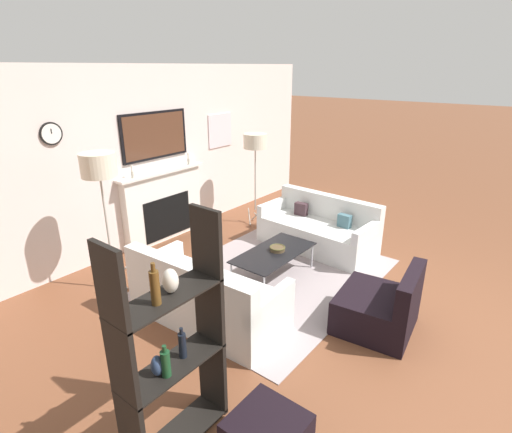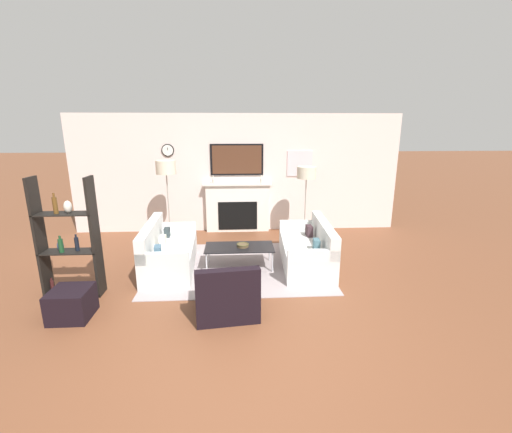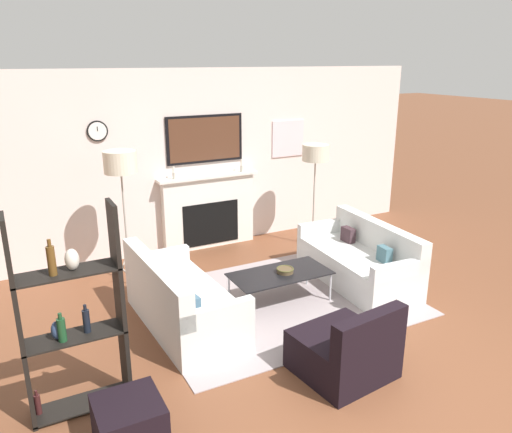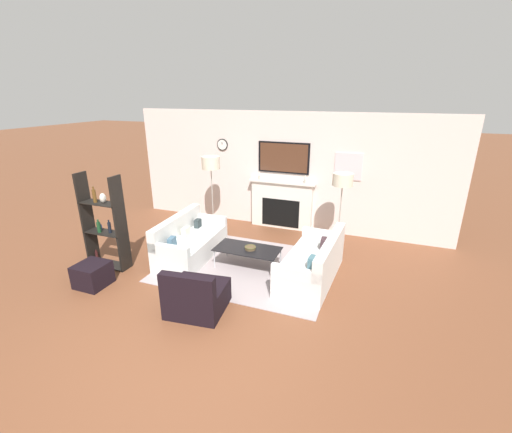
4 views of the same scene
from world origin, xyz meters
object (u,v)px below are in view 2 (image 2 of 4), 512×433
(floor_lamp_left, at_px, (166,168))
(couch_left, at_px, (168,253))
(armchair, at_px, (226,296))
(ottoman, at_px, (71,304))
(floor_lamp_right, at_px, (306,174))
(decorative_bowl, at_px, (243,245))
(coffee_table, at_px, (239,248))
(shelf_unit, at_px, (68,240))
(couch_right, at_px, (308,250))

(floor_lamp_left, bearing_deg, couch_left, -81.34)
(couch_left, bearing_deg, floor_lamp_left, 98.66)
(armchair, bearing_deg, ottoman, 179.57)
(armchair, bearing_deg, floor_lamp_right, 61.26)
(decorative_bowl, height_order, floor_lamp_left, floor_lamp_left)
(couch_left, xyz_separation_m, decorative_bowl, (1.31, -0.04, 0.13))
(coffee_table, relative_size, ottoman, 2.44)
(coffee_table, xyz_separation_m, decorative_bowl, (0.06, -0.01, 0.05))
(floor_lamp_right, bearing_deg, shelf_unit, -149.33)
(coffee_table, xyz_separation_m, shelf_unit, (-2.45, -0.87, 0.49))
(shelf_unit, bearing_deg, couch_right, 13.63)
(couch_left, distance_m, floor_lamp_left, 1.93)
(couch_right, distance_m, armchair, 2.10)
(couch_right, height_order, armchair, couch_right)
(coffee_table, relative_size, floor_lamp_right, 0.74)
(coffee_table, bearing_deg, couch_right, 1.09)
(couch_left, xyz_separation_m, ottoman, (-0.95, -1.54, -0.09))
(coffee_table, height_order, floor_lamp_right, floor_lamp_right)
(couch_left, bearing_deg, armchair, -55.81)
(floor_lamp_left, distance_m, ottoman, 3.35)
(decorative_bowl, bearing_deg, coffee_table, 167.69)
(floor_lamp_left, bearing_deg, couch_right, -27.83)
(couch_right, bearing_deg, couch_left, -180.00)
(armchair, height_order, shelf_unit, shelf_unit)
(decorative_bowl, xyz_separation_m, floor_lamp_right, (1.38, 1.45, 1.04))
(shelf_unit, bearing_deg, floor_lamp_left, 66.82)
(couch_right, distance_m, decorative_bowl, 1.17)
(floor_lamp_right, bearing_deg, coffee_table, -134.98)
(couch_right, bearing_deg, decorative_bowl, -178.20)
(couch_right, height_order, coffee_table, couch_right)
(couch_right, xyz_separation_m, ottoman, (-3.42, -1.54, -0.08))
(floor_lamp_right, relative_size, shelf_unit, 0.91)
(couch_left, relative_size, floor_lamp_left, 1.00)
(floor_lamp_left, relative_size, shelf_unit, 1.00)
(shelf_unit, xyz_separation_m, ottoman, (0.25, -0.65, -0.65))
(shelf_unit, bearing_deg, couch_left, 36.48)
(armchair, xyz_separation_m, coffee_table, (0.19, 1.53, 0.11))
(ottoman, bearing_deg, floor_lamp_left, 76.07)
(couch_left, height_order, armchair, couch_left)
(floor_lamp_right, bearing_deg, floor_lamp_left, 180.00)
(floor_lamp_right, distance_m, ottoman, 4.85)
(couch_right, height_order, ottoman, couch_right)
(couch_left, height_order, shelf_unit, shelf_unit)
(couch_right, height_order, shelf_unit, shelf_unit)
(shelf_unit, bearing_deg, coffee_table, 19.48)
(floor_lamp_right, bearing_deg, couch_right, -98.77)
(ottoman, bearing_deg, floor_lamp_right, 39.13)
(armchair, height_order, floor_lamp_right, floor_lamp_right)
(coffee_table, relative_size, floor_lamp_left, 0.68)
(couch_left, bearing_deg, decorative_bowl, -1.59)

